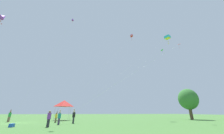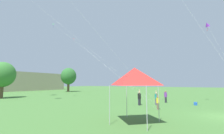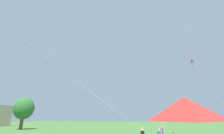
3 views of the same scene
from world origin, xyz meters
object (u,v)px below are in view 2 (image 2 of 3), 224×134
object	(u,v)px
festival_tent	(135,76)
person_teal_shirt	(156,98)
person_black_shirt	(139,98)
kite_red_delta_0	(76,41)
kite_purple_diamond_3	(207,25)
person_yellow_shirt	(158,102)
kite_green_delta_4	(56,26)
cooler_box	(196,104)
person_purple_shirt	(166,96)

from	to	relation	value
festival_tent	person_teal_shirt	bearing A→B (deg)	7.22
person_black_shirt	kite_red_delta_0	bearing A→B (deg)	54.45
kite_purple_diamond_3	festival_tent	bearing A→B (deg)	162.09
person_yellow_shirt	kite_red_delta_0	size ratio (longest dim) A/B	0.08
kite_green_delta_4	person_yellow_shirt	bearing A→B (deg)	-93.31
kite_red_delta_0	person_teal_shirt	bearing A→B (deg)	-97.76
cooler_box	kite_purple_diamond_3	xyz separation A→B (m)	(3.69, -2.06, 12.07)
festival_tent	kite_purple_diamond_3	world-z (taller)	kite_purple_diamond_3
person_black_shirt	kite_green_delta_4	bearing A→B (deg)	71.48
person_purple_shirt	kite_purple_diamond_3	xyz separation A→B (m)	(3.03, -6.12, 11.29)
festival_tent	person_teal_shirt	world-z (taller)	festival_tent
festival_tent	person_black_shirt	size ratio (longest dim) A/B	1.97
person_purple_shirt	kite_red_delta_0	size ratio (longest dim) A/B	0.09
person_yellow_shirt	festival_tent	bearing A→B (deg)	37.99
festival_tent	person_purple_shirt	world-z (taller)	festival_tent
person_black_shirt	cooler_box	bearing A→B (deg)	-78.60
person_black_shirt	person_purple_shirt	world-z (taller)	person_black_shirt
person_yellow_shirt	person_purple_shirt	bearing A→B (deg)	-137.63
person_purple_shirt	person_yellow_shirt	bearing A→B (deg)	-111.29
kite_red_delta_0	kite_green_delta_4	world-z (taller)	kite_green_delta_4
person_purple_shirt	kite_green_delta_4	bearing A→B (deg)	169.51
kite_red_delta_0	kite_purple_diamond_3	distance (m)	25.51
cooler_box	kite_red_delta_0	distance (m)	26.31
cooler_box	kite_green_delta_4	size ratio (longest dim) A/B	0.03
kite_red_delta_0	kite_purple_diamond_3	size ratio (longest dim) A/B	1.65
cooler_box	person_purple_shirt	world-z (taller)	person_purple_shirt
person_black_shirt	person_purple_shirt	size ratio (longest dim) A/B	1.18
cooler_box	person_black_shirt	size ratio (longest dim) A/B	0.26
festival_tent	person_yellow_shirt	bearing A→B (deg)	0.94
festival_tent	kite_red_delta_0	bearing A→B (deg)	56.85
person_yellow_shirt	kite_red_delta_0	bearing A→B (deg)	-70.53
festival_tent	person_purple_shirt	size ratio (longest dim) A/B	2.33
person_black_shirt	person_yellow_shirt	world-z (taller)	person_black_shirt
person_teal_shirt	kite_red_delta_0	size ratio (longest dim) A/B	0.09
person_teal_shirt	kite_red_delta_0	world-z (taller)	kite_red_delta_0
festival_tent	person_yellow_shirt	world-z (taller)	festival_tent
person_teal_shirt	cooler_box	bearing A→B (deg)	-62.94
festival_tent	cooler_box	bearing A→B (deg)	-14.38
cooler_box	kite_green_delta_4	distance (m)	28.15
festival_tent	kite_green_delta_4	bearing A→B (deg)	68.86
cooler_box	person_black_shirt	world-z (taller)	person_black_shirt
kite_green_delta_4	festival_tent	bearing A→B (deg)	-111.14
person_purple_shirt	kite_purple_diamond_3	bearing A→B (deg)	-0.25
person_yellow_shirt	kite_green_delta_4	bearing A→B (deg)	-56.27
festival_tent	cooler_box	xyz separation A→B (m)	(12.93, -3.31, -3.31)
festival_tent	person_black_shirt	xyz separation A→B (m)	(8.76, 3.15, -2.47)
festival_tent	kite_green_delta_4	world-z (taller)	kite_green_delta_4
kite_purple_diamond_3	person_teal_shirt	bearing A→B (deg)	132.65
person_teal_shirt	festival_tent	bearing A→B (deg)	-173.81
cooler_box	kite_red_delta_0	xyz separation A→B (m)	(0.05, 23.19, 12.44)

